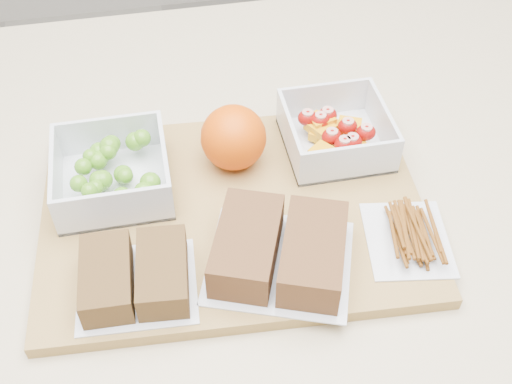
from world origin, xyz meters
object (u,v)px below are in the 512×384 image
Objects in this scene: fruit_container at (335,134)px; sandwich_bag_center at (280,250)px; sandwich_bag_left at (135,276)px; cutting_board at (234,212)px; pretzel_bag at (409,233)px; grape_container at (113,172)px; orange at (233,138)px.

fruit_container is 0.66× the size of sandwich_bag_center.
sandwich_bag_center reaches higher than sandwich_bag_left.
cutting_board is 2.34× the size of sandwich_bag_center.
pretzel_bag is (0.14, 0.00, -0.01)m from sandwich_bag_center.
pretzel_bag is (0.04, -0.16, -0.01)m from fruit_container.
grape_container reaches higher than fruit_container.
pretzel_bag is (0.28, 0.00, -0.01)m from sandwich_bag_left.
cutting_board is 0.16m from fruit_container.
pretzel_bag is at bearing 1.33° from sandwich_bag_center.
sandwich_bag_center reaches higher than pretzel_bag.
pretzel_bag is (0.30, -0.14, -0.01)m from grape_container.
fruit_container reaches higher than sandwich_bag_center.
orange is 0.20m from sandwich_bag_left.
sandwich_bag_left is 1.06× the size of pretzel_bag.
fruit_container reaches higher than cutting_board.
sandwich_bag_center is (0.14, 0.00, 0.00)m from sandwich_bag_left.
orange reaches higher than grape_container.
sandwich_bag_left is at bearing -128.52° from orange.
pretzel_bag is (0.17, -0.08, 0.02)m from cutting_board.
sandwich_bag_center is at bearing 0.32° from sandwich_bag_left.
sandwich_bag_left is (0.01, -0.14, -0.00)m from grape_container.
sandwich_bag_left is at bearing -179.19° from pretzel_bag.
orange is 0.22m from pretzel_bag.
cutting_board is 3.52× the size of fruit_container.
orange is at bearing 83.02° from cutting_board.
fruit_container is 0.12m from orange.
fruit_container is at bearing 32.80° from sandwich_bag_left.
grape_container is at bearing 138.12° from sandwich_bag_center.
sandwich_bag_center is 1.55× the size of pretzel_bag.
orange is 0.65× the size of pretzel_bag.
orange reaches higher than fruit_container.
grape_container is 0.14m from sandwich_bag_left.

